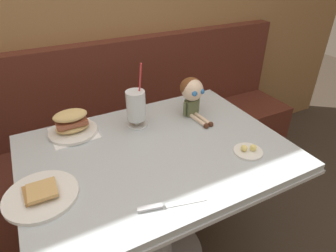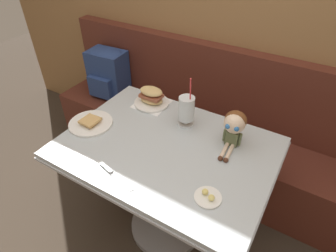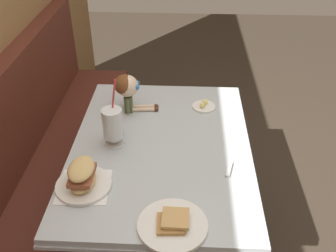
# 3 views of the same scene
# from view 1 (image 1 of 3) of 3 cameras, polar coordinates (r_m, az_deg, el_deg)

# --- Properties ---
(wood_panel_wall) EXTENTS (4.40, 0.08, 2.40)m
(wood_panel_wall) POSITION_cam_1_polar(r_m,az_deg,el_deg) (1.84, -15.40, 22.34)
(wood_panel_wall) COLOR olive
(wood_panel_wall) RESTS_ON ground
(booth_bench) EXTENTS (2.60, 0.48, 1.00)m
(booth_bench) POSITION_cam_1_polar(r_m,az_deg,el_deg) (1.95, -10.07, -4.63)
(booth_bench) COLOR #512319
(booth_bench) RESTS_ON ground
(diner_table) EXTENTS (1.11, 0.81, 0.74)m
(diner_table) POSITION_cam_1_polar(r_m,az_deg,el_deg) (1.35, -2.14, -11.30)
(diner_table) COLOR #B2BCC1
(diner_table) RESTS_ON ground
(toast_plate) EXTENTS (0.25, 0.25, 0.04)m
(toast_plate) POSITION_cam_1_polar(r_m,az_deg,el_deg) (1.10, -23.83, -12.31)
(toast_plate) COLOR white
(toast_plate) RESTS_ON diner_table
(milkshake_glass) EXTENTS (0.10, 0.10, 0.32)m
(milkshake_glass) POSITION_cam_1_polar(r_m,az_deg,el_deg) (1.34, -6.18, 3.73)
(milkshake_glass) COLOR silver
(milkshake_glass) RESTS_ON diner_table
(sandwich_plate) EXTENTS (0.22, 0.22, 0.12)m
(sandwich_plate) POSITION_cam_1_polar(r_m,az_deg,el_deg) (1.37, -18.48, 0.27)
(sandwich_plate) COLOR white
(sandwich_plate) RESTS_ON diner_table
(butter_saucer) EXTENTS (0.12, 0.12, 0.04)m
(butter_saucer) POSITION_cam_1_polar(r_m,az_deg,el_deg) (1.25, 15.59, -4.75)
(butter_saucer) COLOR white
(butter_saucer) RESTS_ON diner_table
(butter_knife) EXTENTS (0.23, 0.07, 0.01)m
(butter_knife) POSITION_cam_1_polar(r_m,az_deg,el_deg) (0.98, -1.59, -15.61)
(butter_knife) COLOR silver
(butter_knife) RESTS_ON diner_table
(seated_doll) EXTENTS (0.12, 0.22, 0.20)m
(seated_doll) POSITION_cam_1_polar(r_m,az_deg,el_deg) (1.42, 4.81, 6.76)
(seated_doll) COLOR #5B6642
(seated_doll) RESTS_ON diner_table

